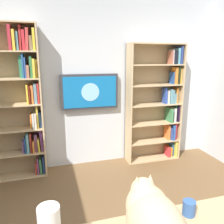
# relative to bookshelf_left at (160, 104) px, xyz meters

# --- Properties ---
(wall_back) EXTENTS (4.52, 0.06, 2.70)m
(wall_back) POSITION_rel_bookshelf_left_xyz_m (1.22, -0.17, 0.37)
(wall_back) COLOR silver
(wall_back) RESTS_ON ground
(bookshelf_left) EXTENTS (0.93, 0.28, 1.96)m
(bookshelf_left) POSITION_rel_bookshelf_left_xyz_m (0.00, 0.00, 0.00)
(bookshelf_left) COLOR tan
(bookshelf_left) RESTS_ON ground
(bookshelf_right) EXTENTS (0.86, 0.28, 2.19)m
(bookshelf_right) POSITION_rel_bookshelf_left_xyz_m (2.22, 0.00, 0.17)
(bookshelf_right) COLOR tan
(bookshelf_right) RESTS_ON ground
(wall_mounted_tv) EXTENTS (0.90, 0.07, 0.55)m
(wall_mounted_tv) POSITION_rel_bookshelf_left_xyz_m (1.18, -0.08, 0.24)
(wall_mounted_tv) COLOR #333338
(cat) EXTENTS (0.28, 0.59, 0.34)m
(cat) POSITION_rel_bookshelf_left_xyz_m (1.33, 2.48, -0.04)
(cat) COLOR #D1B284
(cat) RESTS_ON desk
(coffee_mug) EXTENTS (0.08, 0.08, 0.10)m
(coffee_mug) POSITION_rel_bookshelf_left_xyz_m (1.00, 2.32, -0.16)
(coffee_mug) COLOR #335999
(coffee_mug) RESTS_ON desk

